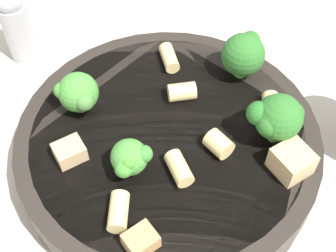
{
  "coord_description": "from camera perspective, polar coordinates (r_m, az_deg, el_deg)",
  "views": [
    {
      "loc": [
        -0.22,
        0.11,
        0.36
      ],
      "look_at": [
        0.0,
        0.0,
        0.05
      ],
      "focal_mm": 50.0,
      "sensor_mm": 36.0,
      "label": 1
    }
  ],
  "objects": [
    {
      "name": "broccoli_floret_1",
      "position": [
        0.36,
        -4.66,
        -3.96
      ],
      "size": [
        0.03,
        0.03,
        0.03
      ],
      "color": "#9EC175",
      "rests_on": "pasta_bowl"
    },
    {
      "name": "chicken_chunk_1",
      "position": [
        0.34,
        -3.33,
        -13.79
      ],
      "size": [
        0.02,
        0.03,
        0.01
      ],
      "primitive_type": "cube",
      "rotation": [
        0.0,
        0.0,
        1.76
      ],
      "color": "tan",
      "rests_on": "pasta_bowl"
    },
    {
      "name": "chicken_chunk_2",
      "position": [
        0.38,
        14.85,
        -4.19
      ],
      "size": [
        0.03,
        0.03,
        0.02
      ],
      "primitive_type": "cube",
      "rotation": [
        0.0,
        0.0,
        0.11
      ],
      "color": "tan",
      "rests_on": "pasta_bowl"
    },
    {
      "name": "rigatoni_1",
      "position": [
        0.35,
        -6.05,
        -10.33
      ],
      "size": [
        0.03,
        0.03,
        0.01
      ],
      "primitive_type": "cylinder",
      "rotation": [
        1.57,
        0.0,
        1.09
      ],
      "color": "#E0C67F",
      "rests_on": "pasta_bowl"
    },
    {
      "name": "broccoli_floret_3",
      "position": [
        0.44,
        9.25,
        8.73
      ],
      "size": [
        0.04,
        0.04,
        0.05
      ],
      "color": "#84AD60",
      "rests_on": "pasta_bowl"
    },
    {
      "name": "rigatoni_5",
      "position": [
        0.37,
        1.36,
        -5.19
      ],
      "size": [
        0.03,
        0.02,
        0.01
      ],
      "primitive_type": "cylinder",
      "rotation": [
        1.57,
        0.0,
        1.51
      ],
      "color": "#E0C67F",
      "rests_on": "pasta_bowl"
    },
    {
      "name": "chicken_chunk_0",
      "position": [
        0.39,
        -11.9,
        -3.1
      ],
      "size": [
        0.02,
        0.03,
        0.01
      ],
      "primitive_type": "cube",
      "rotation": [
        0.0,
        0.0,
        1.66
      ],
      "color": "tan",
      "rests_on": "pasta_bowl"
    },
    {
      "name": "ground_plane",
      "position": [
        0.43,
        0.0,
        -4.17
      ],
      "size": [
        2.0,
        2.0,
        0.0
      ],
      "primitive_type": "plane",
      "color": "#BCB29E"
    },
    {
      "name": "rigatoni_3",
      "position": [
        0.39,
        6.2,
        -2.19
      ],
      "size": [
        0.02,
        0.02,
        0.02
      ],
      "primitive_type": "cylinder",
      "rotation": [
        1.57,
        0.0,
        1.81
      ],
      "color": "#E0C67F",
      "rests_on": "pasta_bowl"
    },
    {
      "name": "broccoli_floret_2",
      "position": [
        0.41,
        -10.89,
        3.99
      ],
      "size": [
        0.04,
        0.04,
        0.04
      ],
      "color": "#9EC175",
      "rests_on": "pasta_bowl"
    },
    {
      "name": "broccoli_floret_0",
      "position": [
        0.38,
        13.11,
        1.0
      ],
      "size": [
        0.04,
        0.05,
        0.05
      ],
      "color": "#93B766",
      "rests_on": "pasta_bowl"
    },
    {
      "name": "pepper_shaker",
      "position": [
        0.52,
        -18.02,
        11.83
      ],
      "size": [
        0.03,
        0.03,
        0.09
      ],
      "color": "#B2B2B7",
      "rests_on": "ground_plane"
    },
    {
      "name": "pasta_bowl",
      "position": [
        0.41,
        0.0,
        -2.34
      ],
      "size": [
        0.26,
        0.26,
        0.04
      ],
      "color": "#28231E",
      "rests_on": "ground_plane"
    },
    {
      "name": "rigatoni_0",
      "position": [
        0.42,
        1.71,
        4.2
      ],
      "size": [
        0.02,
        0.03,
        0.02
      ],
      "primitive_type": "cylinder",
      "rotation": [
        1.57,
        0.0,
        2.86
      ],
      "color": "#E0C67F",
      "rests_on": "pasta_bowl"
    },
    {
      "name": "rigatoni_2",
      "position": [
        0.45,
        0.14,
        8.32
      ],
      "size": [
        0.03,
        0.02,
        0.01
      ],
      "primitive_type": "cylinder",
      "rotation": [
        1.57,
        0.0,
        1.37
      ],
      "color": "#E0C67F",
      "rests_on": "pasta_bowl"
    },
    {
      "name": "rigatoni_4",
      "position": [
        0.42,
        12.48,
        2.17
      ],
      "size": [
        0.03,
        0.03,
        0.01
      ],
      "primitive_type": "cylinder",
      "rotation": [
        1.57,
        0.0,
        1.06
      ],
      "color": "#E0C67F",
      "rests_on": "pasta_bowl"
    }
  ]
}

